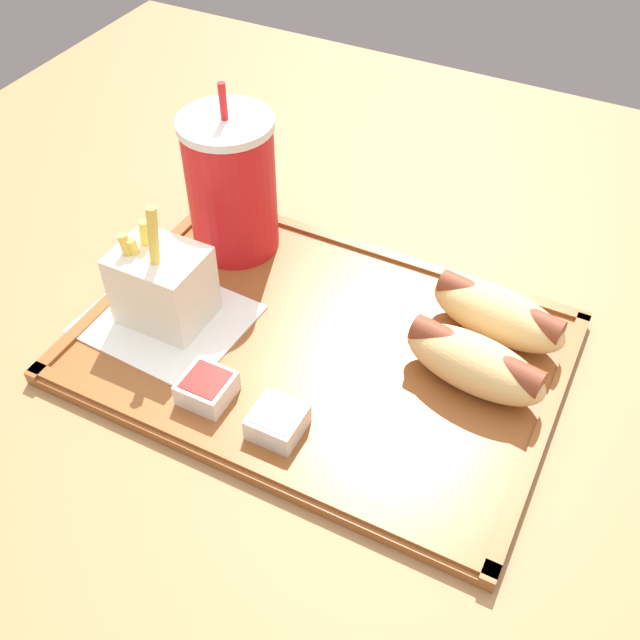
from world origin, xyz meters
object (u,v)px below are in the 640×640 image
object	(u,v)px
hot_dog_far	(498,313)
fries_carton	(162,285)
hot_dog_near	(474,362)
sauce_cup_ketchup	(207,388)
soda_cup	(231,185)
sauce_cup_mayo	(277,421)

from	to	relation	value
hot_dog_far	fries_carton	xyz separation A→B (m)	(-0.28, -0.12, 0.01)
hot_dog_near	hot_dog_far	bearing A→B (deg)	90.00
fries_carton	sauce_cup_ketchup	xyz separation A→B (m)	(0.09, -0.06, -0.03)
hot_dog_near	sauce_cup_ketchup	distance (m)	0.22
soda_cup	sauce_cup_ketchup	size ratio (longest dim) A/B	4.39
sauce_cup_ketchup	fries_carton	bearing A→B (deg)	143.20
soda_cup	fries_carton	world-z (taller)	soda_cup
soda_cup	fries_carton	distance (m)	0.12
hot_dog_near	fries_carton	distance (m)	0.28
hot_dog_far	hot_dog_near	xyz separation A→B (m)	(0.00, -0.06, 0.00)
soda_cup	hot_dog_far	bearing A→B (deg)	-1.05
fries_carton	sauce_cup_ketchup	bearing A→B (deg)	-36.80
hot_dog_near	sauce_cup_ketchup	size ratio (longest dim) A/B	3.25
hot_dog_far	sauce_cup_mayo	bearing A→B (deg)	-123.52
fries_carton	hot_dog_near	bearing A→B (deg)	10.33
soda_cup	sauce_cup_ketchup	bearing A→B (deg)	-65.41
hot_dog_near	sauce_cup_mayo	distance (m)	0.17
hot_dog_near	soda_cup	bearing A→B (deg)	165.70
hot_dog_far	sauce_cup_mayo	distance (m)	0.22
sauce_cup_ketchup	hot_dog_near	bearing A→B (deg)	30.99
hot_dog_near	sauce_cup_mayo	size ratio (longest dim) A/B	3.25
hot_dog_far	sauce_cup_mayo	world-z (taller)	hot_dog_far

